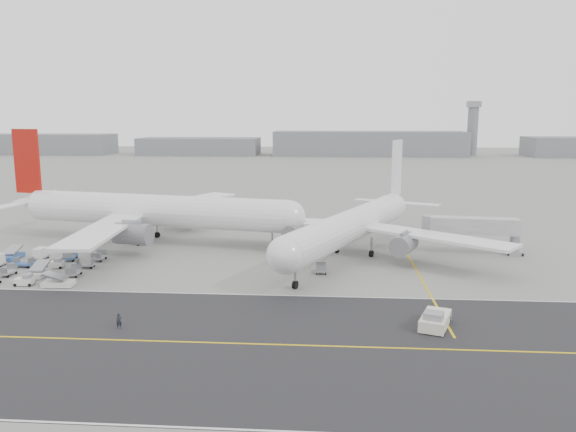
# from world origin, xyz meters

# --- Properties ---
(ground) EXTENTS (700.00, 700.00, 0.00)m
(ground) POSITION_xyz_m (0.00, 0.00, 0.00)
(ground) COLOR gray
(ground) RESTS_ON ground
(taxiway) EXTENTS (220.00, 59.00, 0.03)m
(taxiway) POSITION_xyz_m (5.02, -17.98, 0.01)
(taxiway) COLOR #2C2C2E
(taxiway) RESTS_ON ground
(horizon_buildings) EXTENTS (520.00, 28.00, 28.00)m
(horizon_buildings) POSITION_xyz_m (30.00, 260.00, 0.00)
(horizon_buildings) COLOR slate
(horizon_buildings) RESTS_ON ground
(control_tower) EXTENTS (7.00, 7.00, 31.25)m
(control_tower) POSITION_xyz_m (100.00, 265.00, 16.25)
(control_tower) COLOR slate
(control_tower) RESTS_ON ground
(airliner_a) EXTENTS (58.73, 57.58, 20.45)m
(airliner_a) POSITION_xyz_m (-16.13, 27.57, 5.89)
(airliner_a) COLOR white
(airliner_a) RESTS_ON ground
(airliner_b) EXTENTS (48.59, 49.75, 18.19)m
(airliner_b) POSITION_xyz_m (20.89, 20.02, 5.25)
(airliner_b) COLOR white
(airliner_b) RESTS_ON ground
(pushback_tug) EXTENTS (4.43, 7.39, 2.11)m
(pushback_tug) POSITION_xyz_m (28.45, -12.05, 0.87)
(pushback_tug) COLOR silver
(pushback_tug) RESTS_ON ground
(jet_bridge) EXTENTS (16.74, 4.87, 6.25)m
(jet_bridge) POSITION_xyz_m (40.80, 23.08, 4.36)
(jet_bridge) COLOR gray
(jet_bridge) RESTS_ON ground
(gse_cluster) EXTENTS (22.39, 21.60, 2.00)m
(gse_cluster) POSITION_xyz_m (-27.16, 6.49, 0.00)
(gse_cluster) COLOR gray
(gse_cluster) RESTS_ON ground
(stray_dolly) EXTENTS (1.56, 2.46, 1.49)m
(stray_dolly) POSITION_xyz_m (15.71, 8.68, 0.00)
(stray_dolly) COLOR silver
(stray_dolly) RESTS_ON ground
(ground_crew_a) EXTENTS (0.74, 0.62, 1.72)m
(ground_crew_a) POSITION_xyz_m (-5.98, -14.83, 0.86)
(ground_crew_a) COLOR black
(ground_crew_a) RESTS_ON ground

